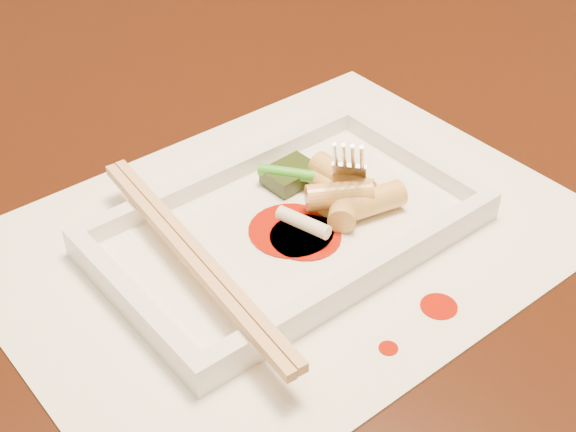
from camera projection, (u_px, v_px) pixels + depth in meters
table at (224, 200)px, 0.77m from camera, size 1.40×0.90×0.75m
placemat at (288, 237)px, 0.56m from camera, size 0.40×0.30×0.00m
sauce_splatter_a at (439, 306)px, 0.51m from camera, size 0.02×0.02×0.00m
sauce_splatter_b at (388, 348)px, 0.48m from camera, size 0.01×0.01×0.00m
plate_base at (288, 232)px, 0.56m from camera, size 0.26×0.16×0.01m
plate_rim_far at (226, 172)px, 0.60m from camera, size 0.26×0.01×0.01m
plate_rim_near at (361, 276)px, 0.51m from camera, size 0.26×0.01×0.01m
plate_rim_left at (132, 299)px, 0.49m from camera, size 0.01×0.14×0.01m
plate_rim_right at (413, 156)px, 0.62m from camera, size 0.01×0.14×0.01m
veg_piece at (291, 174)px, 0.60m from camera, size 0.04×0.03×0.01m
scallion_white at (303, 222)px, 0.54m from camera, size 0.02×0.04×0.01m
scallion_green at (315, 177)px, 0.58m from camera, size 0.06×0.07×0.01m
chopstick_a at (188, 257)px, 0.51m from camera, size 0.03×0.24×0.01m
chopstick_b at (198, 252)px, 0.51m from camera, size 0.03×0.24×0.01m
fork at (349, 92)px, 0.56m from camera, size 0.09×0.10×0.14m
sauce_blob_0 at (306, 237)px, 0.55m from camera, size 0.05×0.05×0.00m
sauce_blob_1 at (291, 230)px, 0.56m from camera, size 0.06×0.06×0.00m
rice_cake_0 at (341, 191)px, 0.57m from camera, size 0.05×0.03×0.02m
rice_cake_1 at (371, 201)px, 0.56m from camera, size 0.05×0.03×0.02m
rice_cake_2 at (342, 178)px, 0.58m from camera, size 0.02×0.05×0.02m
rice_cake_3 at (345, 201)px, 0.56m from camera, size 0.05×0.05×0.02m
rice_cake_4 at (335, 190)px, 0.58m from camera, size 0.02×0.04×0.02m
rice_cake_5 at (339, 195)px, 0.56m from camera, size 0.05×0.04×0.02m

